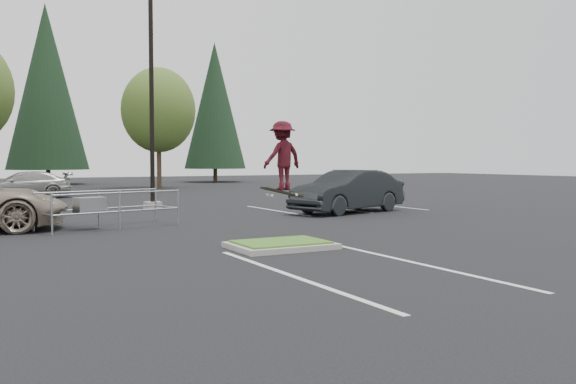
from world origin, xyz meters
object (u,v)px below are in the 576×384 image
decid_c (158,113)px  car_r_charc (348,191)px  cart_corral (94,205)px  conif_b (46,87)px  car_far_silver (23,185)px  conif_c (215,106)px  light_pole (152,94)px  skateboarder (282,156)px

decid_c → car_r_charc: 23.27m
cart_corral → decid_c: bearing=55.8°
car_r_charc → conif_b: bearing=175.4°
car_far_silver → conif_c: bearing=135.4°
car_r_charc → conif_c: bearing=151.4°
conif_b → conif_c: 14.07m
light_pole → conif_c: bearing=63.9°
light_pole → car_far_silver: 11.43m
conif_b → cart_corral: size_ratio=3.57×
decid_c → conif_b: 12.51m
decid_c → conif_c: conif_c is taller
skateboarder → car_far_silver: (-4.01, 21.00, -1.36)m
conif_c → skateboarder: bearing=-109.2°
skateboarder → car_far_silver: size_ratio=0.39×
cart_corral → car_far_silver: size_ratio=0.86×
cart_corral → car_far_silver: bearing=78.0°
light_pole → conif_c: (13.50, 27.50, 2.29)m
light_pole → conif_b: (-0.50, 28.50, 3.29)m
conif_c → cart_corral: bearing=-116.7°
conif_c → car_far_silver: bearing=-134.9°
conif_b → car_far_silver: 20.13m
car_far_silver → car_r_charc: bearing=33.9°
conif_b → cart_corral: bearing=-94.8°
decid_c → skateboarder: decid_c is taller
decid_c → cart_corral: bearing=-110.4°
cart_corral → skateboarder: (3.48, -4.81, 1.37)m
cart_corral → skateboarder: bearing=-67.9°
light_pole → conif_b: 28.69m
decid_c → conif_c: size_ratio=0.67×
light_pole → decid_c: (5.49, 17.83, 0.69)m
cart_corral → car_r_charc: (9.42, 1.19, 0.11)m
light_pole → conif_b: bearing=91.0°
decid_c → skateboarder: 29.51m
light_pole → conif_b: size_ratio=0.70×
decid_c → conif_b: (-5.99, 10.67, 2.59)m
conif_b → conif_c: bearing=-4.1°
skateboarder → car_far_silver: skateboarder is taller
skateboarder → cart_corral: bearing=-67.0°
decid_c → car_far_silver: bearing=-140.3°
cart_corral → car_far_silver: (-0.52, 16.19, 0.00)m
car_r_charc → skateboarder: bearing=-60.3°
light_pole → car_r_charc: size_ratio=2.09×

